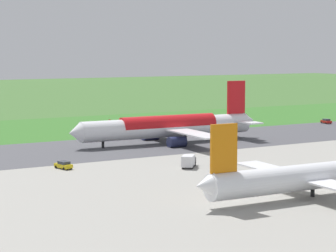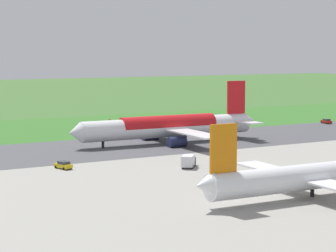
% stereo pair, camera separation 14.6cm
% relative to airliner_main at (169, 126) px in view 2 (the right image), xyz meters
% --- Properties ---
extents(ground_plane, '(800.00, 800.00, 0.00)m').
position_rel_airliner_main_xyz_m(ground_plane, '(-14.47, -0.01, -4.35)').
color(ground_plane, '#3D662D').
extents(runway_asphalt, '(600.00, 35.54, 0.06)m').
position_rel_airliner_main_xyz_m(runway_asphalt, '(-14.47, -0.01, -4.32)').
color(runway_asphalt, '#47474C').
rests_on(runway_asphalt, ground).
extents(grass_verge_foreground, '(600.00, 80.00, 0.04)m').
position_rel_airliner_main_xyz_m(grass_verge_foreground, '(-14.47, -36.99, -4.33)').
color(grass_verge_foreground, '#346B27').
rests_on(grass_verge_foreground, ground).
extents(airliner_main, '(54.07, 44.17, 15.88)m').
position_rel_airliner_main_xyz_m(airliner_main, '(0.00, 0.00, 0.00)').
color(airliner_main, white).
rests_on(airliner_main, ground).
extents(airliner_parked_mid, '(44.54, 36.38, 13.01)m').
position_rel_airliner_main_xyz_m(airliner_parked_mid, '(11.63, 67.03, -0.80)').
color(airliner_parked_mid, white).
rests_on(airliner_parked_mid, ground).
extents(service_car_followme, '(2.77, 4.51, 1.62)m').
position_rel_airliner_main_xyz_m(service_car_followme, '(37.62, 22.26, -3.51)').
color(service_car_followme, gold).
rests_on(service_car_followme, ground).
extents(service_truck_fuel, '(5.47, 5.88, 2.65)m').
position_rel_airliner_main_xyz_m(service_truck_fuel, '(14.73, 33.58, -2.95)').
color(service_truck_fuel, black).
rests_on(service_truck_fuel, ground).
extents(service_car_ops, '(2.60, 4.47, 1.62)m').
position_rel_airliner_main_xyz_m(service_car_ops, '(-67.97, -14.14, -3.51)').
color(service_car_ops, '#B21914').
rests_on(service_car_ops, ground).
extents(no_stopping_sign, '(0.60, 0.10, 2.75)m').
position_rel_airliner_main_xyz_m(no_stopping_sign, '(-0.51, -38.16, -2.73)').
color(no_stopping_sign, slate).
rests_on(no_stopping_sign, ground).
extents(traffic_cone_orange, '(0.40, 0.40, 0.55)m').
position_rel_airliner_main_xyz_m(traffic_cone_orange, '(6.33, -35.43, -4.08)').
color(traffic_cone_orange, orange).
rests_on(traffic_cone_orange, ground).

